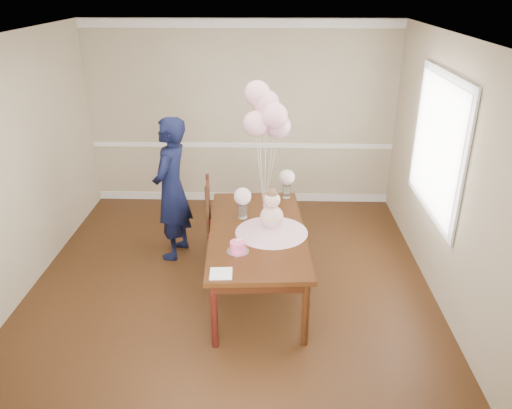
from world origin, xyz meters
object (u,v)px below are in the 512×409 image
object	(u,v)px
dining_chair_seat	(227,227)
woman	(172,189)
birthday_cake	(238,246)
dining_table_top	(257,232)

from	to	relation	value
dining_chair_seat	woman	world-z (taller)	woman
birthday_cake	woman	xyz separation A→B (m)	(-0.87, 1.25, 0.07)
dining_table_top	woman	xyz separation A→B (m)	(-1.05, 0.78, 0.15)
dining_table_top	dining_chair_seat	size ratio (longest dim) A/B	4.27
dining_chair_seat	dining_table_top	bearing A→B (deg)	-62.67
birthday_cake	dining_chair_seat	xyz separation A→B (m)	(-0.20, 1.05, -0.33)
dining_table_top	dining_chair_seat	bearing A→B (deg)	119.29
birthday_cake	dining_table_top	bearing A→B (deg)	69.30
birthday_cake	dining_chair_seat	bearing A→B (deg)	100.88
dining_chair_seat	woman	xyz separation A→B (m)	(-0.67, 0.19, 0.40)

